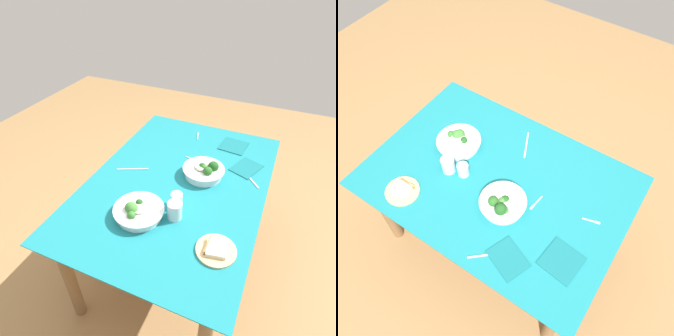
% 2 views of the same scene
% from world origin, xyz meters
% --- Properties ---
extents(ground_plane, '(6.00, 6.00, 0.00)m').
position_xyz_m(ground_plane, '(0.00, 0.00, 0.00)').
color(ground_plane, '#9E7547').
extents(dining_table, '(1.49, 1.03, 0.74)m').
position_xyz_m(dining_table, '(0.00, 0.00, 0.64)').
color(dining_table, '#197A84').
rests_on(dining_table, ground_plane).
extents(broccoli_bowl_far, '(0.26, 0.26, 0.11)m').
position_xyz_m(broccoli_bowl_far, '(-0.12, 0.13, 0.78)').
color(broccoli_bowl_far, white).
rests_on(broccoli_bowl_far, dining_table).
extents(broccoli_bowl_near, '(0.27, 0.27, 0.09)m').
position_xyz_m(broccoli_bowl_near, '(0.35, -0.09, 0.77)').
color(broccoli_bowl_near, white).
rests_on(broccoli_bowl_near, dining_table).
extents(bread_side_plate, '(0.19, 0.19, 0.03)m').
position_xyz_m(bread_side_plate, '(0.40, 0.36, 0.75)').
color(bread_side_plate, '#D6B27A').
rests_on(bread_side_plate, dining_table).
extents(water_glass_center, '(0.07, 0.07, 0.08)m').
position_xyz_m(water_glass_center, '(0.19, 0.07, 0.78)').
color(water_glass_center, silver).
rests_on(water_glass_center, dining_table).
extents(water_glass_side, '(0.08, 0.08, 0.10)m').
position_xyz_m(water_glass_side, '(0.28, 0.09, 0.79)').
color(water_glass_side, silver).
rests_on(water_glass_side, dining_table).
extents(fork_by_far_bowl, '(0.02, 0.11, 0.00)m').
position_xyz_m(fork_by_far_bowl, '(-0.26, 0.01, 0.74)').
color(fork_by_far_bowl, '#B7B7BC').
rests_on(fork_by_far_bowl, dining_table).
extents(fork_by_near_bowl, '(0.10, 0.04, 0.00)m').
position_xyz_m(fork_by_near_bowl, '(-0.56, -0.07, 0.74)').
color(fork_by_near_bowl, '#B7B7BC').
rests_on(fork_by_near_bowl, dining_table).
extents(table_knife_left, '(0.14, 0.13, 0.00)m').
position_xyz_m(table_knife_left, '(-0.20, 0.40, 0.74)').
color(table_knife_left, '#B7B7BC').
rests_on(table_knife_left, dining_table).
extents(table_knife_right, '(0.09, 0.19, 0.00)m').
position_xyz_m(table_knife_right, '(-0.00, -0.31, 0.74)').
color(table_knife_right, '#B7B7BC').
rests_on(table_knife_right, dining_table).
extents(napkin_folded_upper, '(0.23, 0.21, 0.01)m').
position_xyz_m(napkin_folded_upper, '(-0.31, 0.35, 0.74)').
color(napkin_folded_upper, '#156870').
rests_on(napkin_folded_upper, dining_table).
extents(napkin_folded_lower, '(0.20, 0.20, 0.01)m').
position_xyz_m(napkin_folded_lower, '(-0.53, 0.22, 0.74)').
color(napkin_folded_lower, '#156870').
rests_on(napkin_folded_lower, dining_table).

